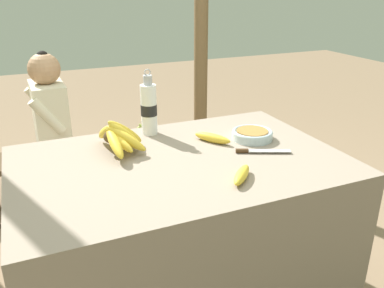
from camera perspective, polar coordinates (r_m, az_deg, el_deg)
market_counter at (r=1.92m, az=-1.63°, el=-12.91°), size 1.39×0.91×0.78m
banana_bunch_ripe at (r=1.81m, az=-10.25°, el=1.13°), size 0.20×0.34×0.16m
serving_bowl at (r=1.96m, az=8.46°, el=1.39°), size 0.19×0.19×0.04m
water_bottle at (r=1.98m, az=-6.08°, el=5.00°), size 0.08×0.08×0.32m
loose_banana_front at (r=1.55m, az=6.98°, el=-4.31°), size 0.15×0.15×0.04m
loose_banana_side at (r=1.90m, az=2.88°, el=0.87°), size 0.14×0.18×0.04m
knife at (r=1.81m, az=8.88°, el=-0.95°), size 0.23×0.12×0.02m
wooden_bench at (r=2.93m, az=-14.78°, el=-1.87°), size 1.45×0.32×0.40m
seated_vendor at (r=2.78m, az=-19.99°, el=2.62°), size 0.41×0.39×1.09m
banana_bunch_green at (r=2.96m, az=-6.74°, el=1.74°), size 0.18×0.29×0.14m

